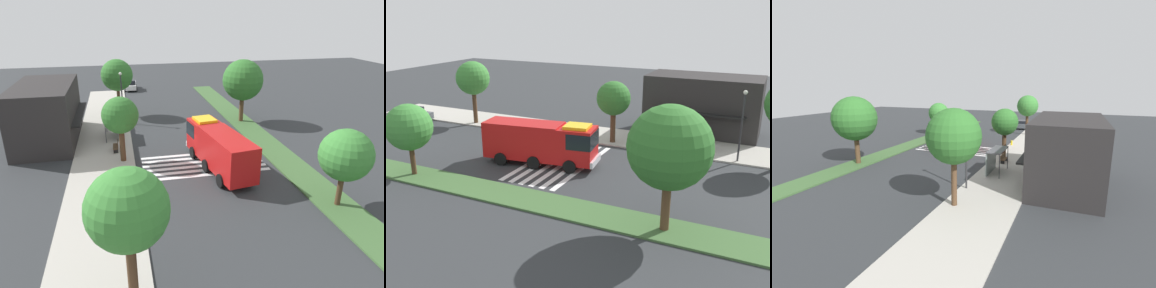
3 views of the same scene
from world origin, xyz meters
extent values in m
plane|color=#2D3033|center=(0.00, 0.00, 0.00)|extent=(120.00, 120.00, 0.00)
cube|color=#ADA89E|center=(0.00, 8.88, 0.07)|extent=(60.00, 5.58, 0.14)
cube|color=#3D6033|center=(0.00, -7.59, 0.07)|extent=(60.00, 3.00, 0.14)
cube|color=silver|center=(-4.07, 0.00, 0.01)|extent=(0.45, 10.97, 0.01)
cube|color=silver|center=(-3.17, 0.00, 0.01)|extent=(0.45, 10.97, 0.01)
cube|color=silver|center=(-2.27, 0.00, 0.01)|extent=(0.45, 10.97, 0.01)
cube|color=silver|center=(-1.37, 0.00, 0.01)|extent=(0.45, 10.97, 0.01)
cube|color=silver|center=(-0.47, 0.00, 0.01)|extent=(0.45, 10.97, 0.01)
cube|color=silver|center=(0.43, 0.00, 0.01)|extent=(0.45, 10.97, 0.01)
cube|color=#B71414|center=(0.12, -0.55, 2.01)|extent=(3.17, 2.92, 2.91)
cube|color=#B71414|center=(-4.55, -1.24, 2.05)|extent=(6.90, 3.47, 3.00)
cube|color=black|center=(0.54, -0.49, 2.59)|extent=(2.39, 2.83, 1.28)
cube|color=silver|center=(1.62, -0.33, 0.80)|extent=(0.61, 2.54, 0.50)
cube|color=yellow|center=(0.12, -0.55, 3.58)|extent=(2.22, 2.04, 0.24)
cylinder|color=black|center=(-0.34, 0.66, 0.55)|extent=(1.13, 0.46, 1.10)
cylinder|color=black|center=(0.03, -1.84, 0.55)|extent=(1.13, 0.46, 1.10)
cylinder|color=black|center=(-6.36, -0.22, 0.55)|extent=(1.13, 0.46, 1.10)
cylinder|color=black|center=(-6.00, -2.73, 0.55)|extent=(1.13, 0.46, 1.10)
cylinder|color=black|center=(-3.42, 0.21, 0.55)|extent=(1.13, 0.46, 1.10)
cylinder|color=black|center=(-3.06, -2.30, 0.55)|extent=(1.13, 0.46, 1.10)
cube|color=#474C51|center=(-23.94, 4.89, 0.70)|extent=(4.62, 2.15, 0.75)
cube|color=black|center=(-24.17, 4.88, 1.36)|extent=(2.62, 1.81, 0.57)
cylinder|color=black|center=(-22.51, 5.92, 0.32)|extent=(0.65, 0.26, 0.64)
cylinder|color=black|center=(-22.40, 4.03, 0.32)|extent=(0.65, 0.26, 0.64)
cylinder|color=black|center=(-25.48, 5.75, 0.32)|extent=(0.65, 0.26, 0.64)
cylinder|color=black|center=(-25.37, 3.86, 0.32)|extent=(0.65, 0.26, 0.64)
cube|color=#4C4C51|center=(6.77, 8.04, 2.54)|extent=(3.50, 1.40, 0.12)
cube|color=#8C9E99|center=(6.77, 7.38, 1.34)|extent=(3.50, 0.08, 2.40)
cylinder|color=#333338|center=(5.07, 8.69, 1.34)|extent=(0.08, 0.08, 2.40)
cylinder|color=#333338|center=(8.47, 8.69, 1.34)|extent=(0.08, 0.08, 2.40)
cube|color=#4C3823|center=(2.77, 7.76, 0.55)|extent=(1.60, 0.50, 0.08)
cube|color=#4C3823|center=(2.77, 7.54, 0.82)|extent=(1.60, 0.06, 0.45)
cube|color=black|center=(2.05, 7.76, 0.33)|extent=(0.08, 0.45, 0.37)
cube|color=black|center=(3.49, 7.76, 0.33)|extent=(0.08, 0.45, 0.37)
cylinder|color=#2D2D30|center=(11.83, 6.69, 3.02)|extent=(0.16, 0.16, 5.76)
sphere|color=white|center=(11.83, 6.69, 6.08)|extent=(0.36, 0.36, 0.36)
cube|color=#282626|center=(7.30, 14.51, 3.04)|extent=(11.35, 5.68, 6.07)
cube|color=black|center=(7.30, 11.27, 2.80)|extent=(9.08, 0.80, 0.16)
cylinder|color=#47301E|center=(-16.52, 7.09, 2.04)|extent=(0.48, 0.48, 3.80)
sphere|color=#387F33|center=(-16.52, 7.09, 5.24)|extent=(3.70, 3.70, 3.70)
cylinder|color=#47301E|center=(0.20, 7.09, 1.73)|extent=(0.51, 0.51, 3.18)
sphere|color=#2D6B28|center=(0.20, 7.09, 4.46)|extent=(3.26, 3.26, 3.26)
cylinder|color=#47301E|center=(-10.80, -7.59, 1.42)|extent=(0.39, 0.39, 2.55)
sphere|color=#387F33|center=(-10.80, -7.59, 3.95)|extent=(3.60, 3.60, 3.60)
cylinder|color=#513823|center=(9.27, -7.59, 1.83)|extent=(0.53, 0.53, 3.38)
sphere|color=#2D6B28|center=(9.27, -7.59, 5.23)|extent=(4.87, 4.87, 4.87)
cylinder|color=gold|center=(-6.58, 6.59, 0.49)|extent=(0.28, 0.28, 0.70)
camera|label=1|loc=(-29.19, 7.06, 13.11)|focal=31.92mm
camera|label=2|loc=(14.49, -30.01, 12.64)|focal=39.72mm
camera|label=3|loc=(32.43, 14.83, 8.87)|focal=25.44mm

